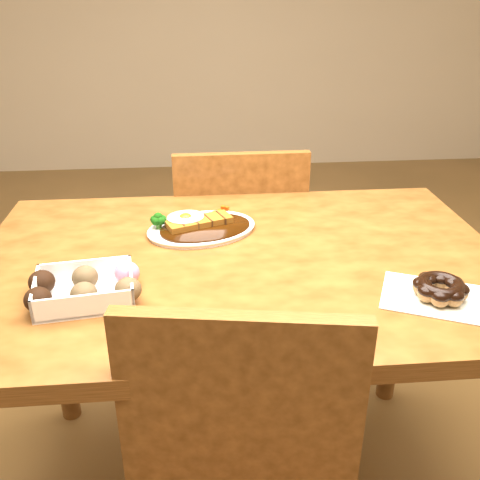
{
  "coord_description": "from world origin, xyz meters",
  "views": [
    {
      "loc": [
        -0.1,
        -1.07,
        1.31
      ],
      "look_at": [
        -0.01,
        -0.04,
        0.81
      ],
      "focal_mm": 40.0,
      "sensor_mm": 36.0,
      "label": 1
    }
  ],
  "objects": [
    {
      "name": "table",
      "position": [
        0.0,
        0.0,
        0.65
      ],
      "size": [
        1.2,
        0.8,
        0.75
      ],
      "color": "#502C10",
      "rests_on": "ground"
    },
    {
      "name": "chair_far",
      "position": [
        0.04,
        0.53,
        0.48
      ],
      "size": [
        0.42,
        0.42,
        0.87
      ],
      "rotation": [
        0.0,
        0.0,
        3.15
      ],
      "color": "#502C10",
      "rests_on": "ground"
    },
    {
      "name": "katsu_curry_plate",
      "position": [
        -0.09,
        0.15,
        0.76
      ],
      "size": [
        0.31,
        0.26,
        0.05
      ],
      "rotation": [
        0.0,
        0.0,
        0.3
      ],
      "color": "white",
      "rests_on": "table"
    },
    {
      "name": "donut_box",
      "position": [
        -0.32,
        -0.15,
        0.78
      ],
      "size": [
        0.22,
        0.17,
        0.05
      ],
      "rotation": [
        0.0,
        0.0,
        0.13
      ],
      "color": "white",
      "rests_on": "table"
    },
    {
      "name": "pon_de_ring",
      "position": [
        0.37,
        -0.21,
        0.77
      ],
      "size": [
        0.26,
        0.23,
        0.04
      ],
      "rotation": [
        0.0,
        0.0,
        -0.42
      ],
      "color": "silver",
      "rests_on": "table"
    }
  ]
}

